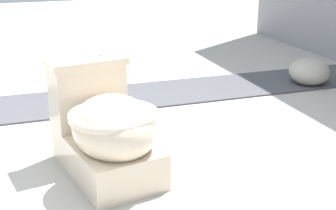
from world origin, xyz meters
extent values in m
plane|color=#B7B2A8|center=(0.00, 0.00, 0.00)|extent=(14.00, 14.00, 0.00)
cube|color=#4C4C51|center=(-1.12, 0.50, 0.01)|extent=(0.56, 8.00, 0.01)
cube|color=beige|center=(-0.07, 0.14, 0.09)|extent=(0.65, 0.45, 0.17)
ellipsoid|color=beige|center=(0.03, 0.16, 0.26)|extent=(0.50, 0.44, 0.28)
cylinder|color=beige|center=(0.03, 0.16, 0.32)|extent=(0.46, 0.46, 0.03)
cube|color=beige|center=(-0.27, 0.10, 0.32)|extent=(0.24, 0.37, 0.30)
cube|color=beige|center=(-0.27, 0.10, 0.49)|extent=(0.27, 0.40, 0.04)
cylinder|color=silver|center=(-0.29, 0.18, 0.51)|extent=(0.02, 0.02, 0.01)
ellipsoid|color=#ADA899|center=(-0.99, 1.88, 0.10)|extent=(0.44, 0.43, 0.20)
camera|label=1|loc=(1.89, -0.23, 1.02)|focal=50.00mm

